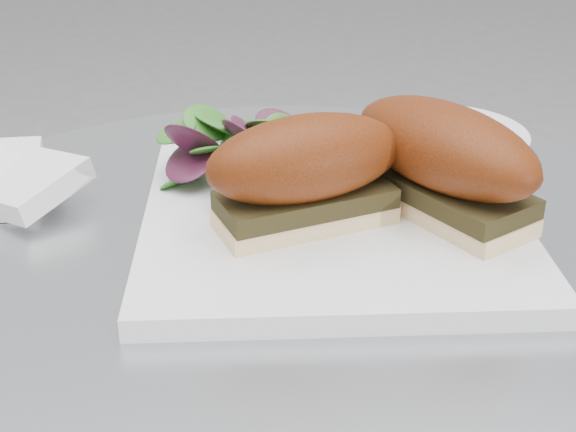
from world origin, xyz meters
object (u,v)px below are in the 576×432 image
at_px(sandwich_left, 306,170).
at_px(sandwich_right, 443,158).
at_px(plate, 332,220).
at_px(saucer, 442,138).

bearing_deg(sandwich_left, sandwich_right, -10.84).
bearing_deg(sandwich_left, plate, 25.13).
bearing_deg(sandwich_right, plate, -126.05).
distance_m(sandwich_left, saucer, 0.24).
bearing_deg(plate, sandwich_left, -144.44).
height_order(plate, saucer, plate).
distance_m(plate, saucer, 0.20).
distance_m(plate, sandwich_right, 0.09).
bearing_deg(saucer, sandwich_right, -114.23).
xyz_separation_m(sandwich_right, saucer, (0.07, 0.16, -0.05)).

